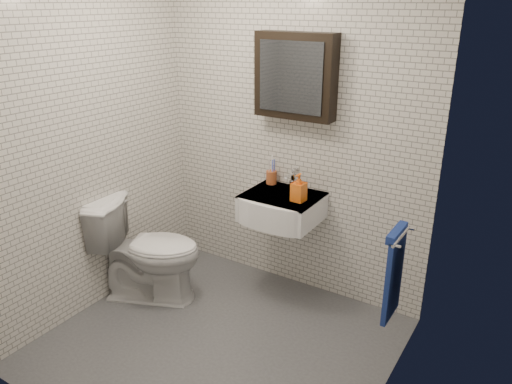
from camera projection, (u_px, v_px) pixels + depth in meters
ground at (219, 342)px, 3.43m from camera, size 2.20×2.00×0.01m
room_shell at (212, 136)px, 2.90m from camera, size 2.22×2.02×2.51m
washbasin at (279, 208)px, 3.71m from camera, size 0.55×0.50×0.20m
faucet at (293, 180)px, 3.80m from camera, size 0.06×0.20×0.15m
mirror_cabinet at (295, 76)px, 3.52m from camera, size 0.60×0.15×0.60m
towel_rail at (394, 270)px, 2.92m from camera, size 0.09×0.30×0.58m
toothbrush_cup at (271, 177)px, 3.91m from camera, size 0.09×0.09×0.23m
soap_bottle at (299, 188)px, 3.56m from camera, size 0.10×0.10×0.21m
toilet at (148, 250)px, 3.83m from camera, size 0.92×0.74×0.82m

